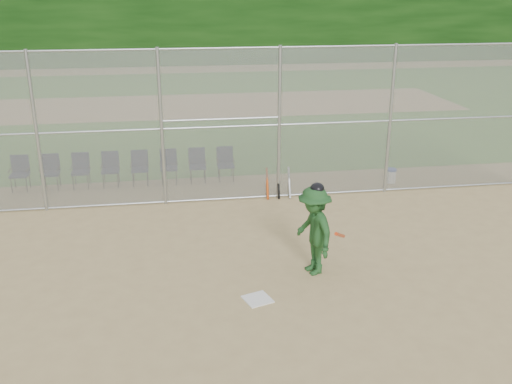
{
  "coord_description": "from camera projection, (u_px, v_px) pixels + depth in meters",
  "views": [
    {
      "loc": [
        -1.83,
        -9.14,
        5.35
      ],
      "look_at": [
        0.0,
        2.5,
        1.1
      ],
      "focal_mm": 40.0,
      "sensor_mm": 36.0,
      "label": 1
    }
  ],
  "objects": [
    {
      "name": "dirt_patch_far",
      "position": [
        206.0,
        105.0,
        27.3
      ],
      "size": [
        24.0,
        24.0,
        0.0
      ],
      "primitive_type": "plane",
      "color": "tan",
      "rests_on": "ground"
    },
    {
      "name": "home_plate",
      "position": [
        257.0,
        299.0,
        10.34
      ],
      "size": [
        0.59,
        0.59,
        0.02
      ],
      "primitive_type": "cube",
      "rotation": [
        0.0,
        0.0,
        0.32
      ],
      "color": "silver",
      "rests_on": "ground"
    },
    {
      "name": "ground",
      "position": [
        277.0,
        293.0,
        10.58
      ],
      "size": [
        100.0,
        100.0,
        0.0
      ],
      "primitive_type": "plane",
      "color": "tan",
      "rests_on": "ground"
    },
    {
      "name": "chair_6",
      "position": [
        197.0,
        166.0,
        16.46
      ],
      "size": [
        0.54,
        0.52,
        0.96
      ],
      "primitive_type": null,
      "color": "black",
      "rests_on": "ground"
    },
    {
      "name": "spare_bats",
      "position": [
        278.0,
        183.0,
        15.22
      ],
      "size": [
        0.66,
        0.35,
        0.83
      ],
      "color": "#D84C14",
      "rests_on": "ground"
    },
    {
      "name": "chair_5",
      "position": [
        169.0,
        167.0,
        16.34
      ],
      "size": [
        0.54,
        0.52,
        0.96
      ],
      "primitive_type": null,
      "color": "black",
      "rests_on": "ground"
    },
    {
      "name": "chair_3",
      "position": [
        110.0,
        170.0,
        16.1
      ],
      "size": [
        0.54,
        0.52,
        0.96
      ],
      "primitive_type": null,
      "color": "black",
      "rests_on": "ground"
    },
    {
      "name": "batter_at_plate",
      "position": [
        314.0,
        230.0,
        11.05
      ],
      "size": [
        1.08,
        1.4,
        1.87
      ],
      "color": "#1C461E",
      "rests_on": "ground"
    },
    {
      "name": "chair_2",
      "position": [
        81.0,
        171.0,
        15.98
      ],
      "size": [
        0.54,
        0.52,
        0.96
      ],
      "primitive_type": null,
      "color": "black",
      "rests_on": "ground"
    },
    {
      "name": "grass_strip",
      "position": [
        206.0,
        105.0,
        27.31
      ],
      "size": [
        100.0,
        100.0,
        0.0
      ],
      "primitive_type": "plane",
      "color": "#31681F",
      "rests_on": "ground"
    },
    {
      "name": "chair_1",
      "position": [
        50.0,
        173.0,
        15.86
      ],
      "size": [
        0.54,
        0.52,
        0.96
      ],
      "primitive_type": null,
      "color": "black",
      "rests_on": "ground"
    },
    {
      "name": "water_cooler",
      "position": [
        391.0,
        176.0,
        16.48
      ],
      "size": [
        0.32,
        0.32,
        0.41
      ],
      "color": "white",
      "rests_on": "ground"
    },
    {
      "name": "backstop_fence",
      "position": [
        241.0,
        123.0,
        14.52
      ],
      "size": [
        16.09,
        0.09,
        4.0
      ],
      "color": "gray",
      "rests_on": "ground"
    },
    {
      "name": "chair_7",
      "position": [
        226.0,
        164.0,
        16.58
      ],
      "size": [
        0.54,
        0.52,
        0.96
      ],
      "primitive_type": null,
      "color": "black",
      "rests_on": "ground"
    },
    {
      "name": "chair_4",
      "position": [
        140.0,
        168.0,
        16.22
      ],
      "size": [
        0.54,
        0.52,
        0.96
      ],
      "primitive_type": null,
      "color": "black",
      "rests_on": "ground"
    },
    {
      "name": "chair_0",
      "position": [
        19.0,
        174.0,
        15.74
      ],
      "size": [
        0.54,
        0.52,
        0.96
      ],
      "primitive_type": null,
      "color": "black",
      "rests_on": "ground"
    }
  ]
}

